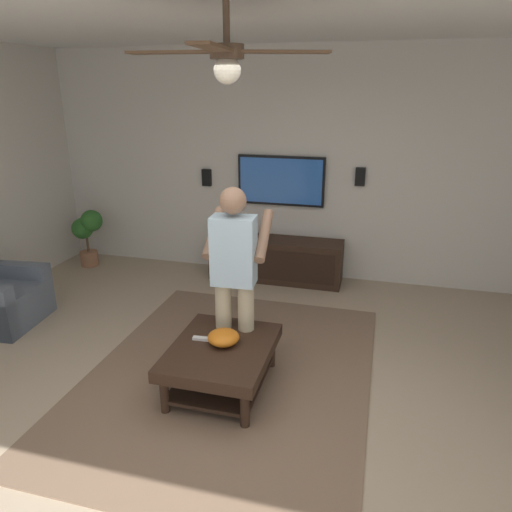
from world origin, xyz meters
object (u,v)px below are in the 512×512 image
at_px(wall_speaker_left, 360,177).
at_px(ceiling_fan, 226,57).
at_px(wall_speaker_right, 207,178).
at_px(potted_plant_tall, 87,231).
at_px(remote_white, 202,339).
at_px(coffee_table, 222,357).
at_px(tv, 281,181).
at_px(person_standing, 234,270).
at_px(bowl, 224,337).
at_px(media_console, 276,259).
at_px(vase_round, 242,229).

distance_m(wall_speaker_left, ceiling_fan, 3.38).
height_order(wall_speaker_left, wall_speaker_right, wall_speaker_left).
distance_m(potted_plant_tall, wall_speaker_left, 3.74).
distance_m(remote_white, wall_speaker_left, 3.02).
distance_m(coffee_table, remote_white, 0.23).
distance_m(tv, person_standing, 2.39).
distance_m(potted_plant_tall, wall_speaker_right, 1.83).
distance_m(coffee_table, ceiling_fan, 2.29).
xyz_separation_m(potted_plant_tall, bowl, (-2.25, -2.75, -0.05)).
bearing_deg(person_standing, remote_white, 141.54).
xyz_separation_m(coffee_table, media_console, (2.46, 0.11, -0.02)).
bearing_deg(coffee_table, media_console, 2.47).
distance_m(person_standing, wall_speaker_left, 2.56).
xyz_separation_m(media_console, remote_white, (-2.41, 0.08, 0.14)).
bearing_deg(wall_speaker_right, media_console, -104.10).
relative_size(vase_round, wall_speaker_left, 1.00).
distance_m(vase_round, wall_speaker_right, 0.87).
bearing_deg(media_console, remote_white, -1.97).
height_order(potted_plant_tall, bowl, potted_plant_tall).
height_order(media_console, remote_white, media_console).
bearing_deg(potted_plant_tall, ceiling_fan, -132.04).
bearing_deg(remote_white, person_standing, -129.59).
bearing_deg(potted_plant_tall, remote_white, -131.28).
distance_m(person_standing, potted_plant_tall, 3.40).
relative_size(media_console, bowl, 6.52).
relative_size(bowl, remote_white, 1.74).
bearing_deg(wall_speaker_left, vase_round, 101.50).
xyz_separation_m(coffee_table, tv, (2.70, 0.11, 0.96)).
height_order(tv, potted_plant_tall, tv).
bearing_deg(person_standing, media_console, -0.46).
xyz_separation_m(person_standing, bowl, (-0.30, 0.01, -0.47)).
xyz_separation_m(media_console, tv, (0.24, 0.00, 0.98)).
relative_size(person_standing, potted_plant_tall, 2.04).
bearing_deg(wall_speaker_left, ceiling_fan, 167.84).
distance_m(remote_white, ceiling_fan, 2.21).
bearing_deg(media_console, coffee_table, 2.47).
bearing_deg(coffee_table, vase_round, 12.83).
xyz_separation_m(remote_white, wall_speaker_right, (2.66, 0.93, 0.84)).
relative_size(vase_round, ceiling_fan, 0.18).
distance_m(bowl, ceiling_fan, 2.13).
height_order(media_console, potted_plant_tall, potted_plant_tall).
bearing_deg(person_standing, potted_plant_tall, 51.03).
relative_size(tv, wall_speaker_right, 5.09).
distance_m(media_console, potted_plant_tall, 2.65).
xyz_separation_m(potted_plant_tall, remote_white, (-2.24, -2.55, -0.10)).
distance_m(coffee_table, wall_speaker_left, 3.04).
height_order(potted_plant_tall, wall_speaker_right, wall_speaker_right).
height_order(bowl, wall_speaker_left, wall_speaker_left).
bearing_deg(ceiling_fan, wall_speaker_right, 23.30).
relative_size(coffee_table, media_console, 0.59).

